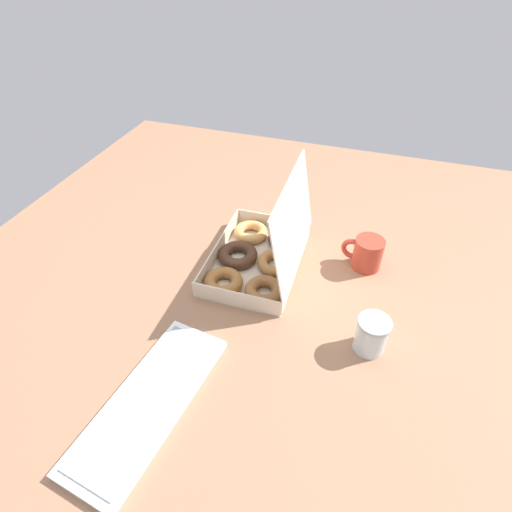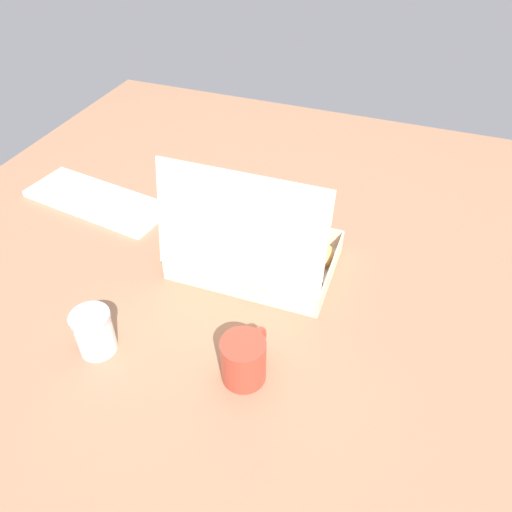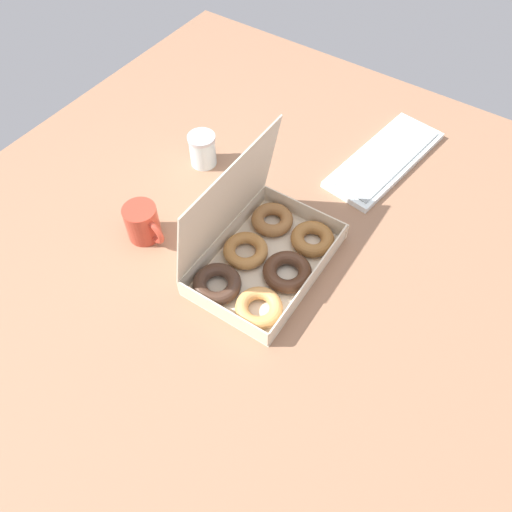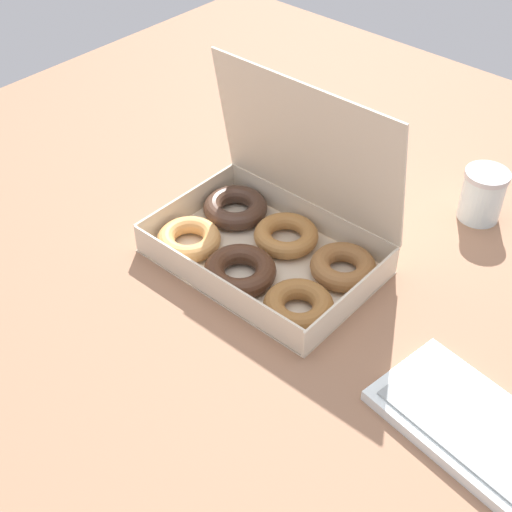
# 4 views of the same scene
# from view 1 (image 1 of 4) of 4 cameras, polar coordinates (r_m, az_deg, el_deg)

# --- Properties ---
(ground_plane) EXTENTS (1.80, 1.80, 0.02)m
(ground_plane) POSITION_cam_1_polar(r_m,az_deg,el_deg) (1.22, -0.16, -2.00)
(ground_plane) COLOR #93684C
(donut_box) EXTENTS (0.41, 0.29, 0.31)m
(donut_box) POSITION_cam_1_polar(r_m,az_deg,el_deg) (1.21, 0.58, 0.08)
(donut_box) COLOR beige
(donut_box) RESTS_ON ground_plane
(keyboard) EXTENTS (0.44, 0.21, 0.02)m
(keyboard) POSITION_cam_1_polar(r_m,az_deg,el_deg) (0.96, -15.02, -19.44)
(keyboard) COLOR white
(keyboard) RESTS_ON ground_plane
(coffee_mug) EXTENTS (0.09, 0.13, 0.10)m
(coffee_mug) POSITION_cam_1_polar(r_m,az_deg,el_deg) (1.24, 15.50, 0.44)
(coffee_mug) COLOR #AE3929
(coffee_mug) RESTS_ON ground_plane
(glass_jar) EXTENTS (0.08, 0.08, 0.10)m
(glass_jar) POSITION_cam_1_polar(r_m,az_deg,el_deg) (1.02, 16.16, -10.75)
(glass_jar) COLOR silver
(glass_jar) RESTS_ON ground_plane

